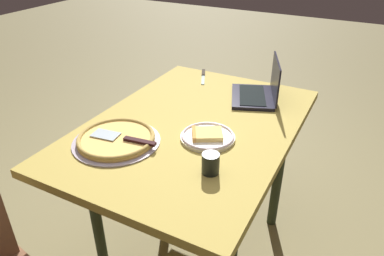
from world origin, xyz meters
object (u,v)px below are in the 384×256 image
at_px(drink_cup, 211,163).
at_px(laptop, 260,91).
at_px(dining_table, 193,138).
at_px(pizza_tray, 116,139).
at_px(pizza_plate, 207,136).
at_px(table_knife, 203,75).

bearing_deg(drink_cup, laptop, -176.16).
relative_size(dining_table, pizza_tray, 3.45).
bearing_deg(pizza_tray, laptop, 150.49).
relative_size(laptop, drink_cup, 4.43).
relative_size(dining_table, laptop, 3.59).
bearing_deg(pizza_tray, dining_table, 144.66).
relative_size(pizza_plate, table_knife, 1.09).
distance_m(laptop, pizza_tray, 0.80).
xyz_separation_m(dining_table, table_knife, (-0.56, -0.22, 0.08)).
relative_size(pizza_plate, pizza_tray, 0.64).
bearing_deg(laptop, dining_table, -24.71).
xyz_separation_m(pizza_plate, table_knife, (-0.65, -0.34, -0.01)).
distance_m(pizza_tray, table_knife, 0.85).
bearing_deg(pizza_plate, dining_table, -128.02).
height_order(pizza_tray, table_knife, pizza_tray).
relative_size(pizza_plate, drink_cup, 2.93).
height_order(pizza_plate, drink_cup, drink_cup).
bearing_deg(pizza_plate, laptop, 172.36).
distance_m(dining_table, drink_cup, 0.40).
relative_size(dining_table, table_knife, 5.89).
xyz_separation_m(dining_table, drink_cup, (0.30, 0.23, 0.12)).
bearing_deg(table_knife, pizza_plate, 27.52).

